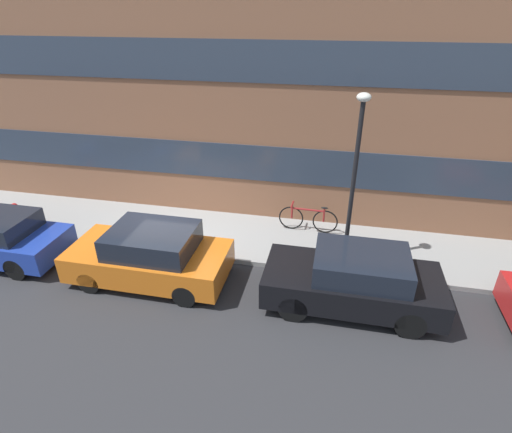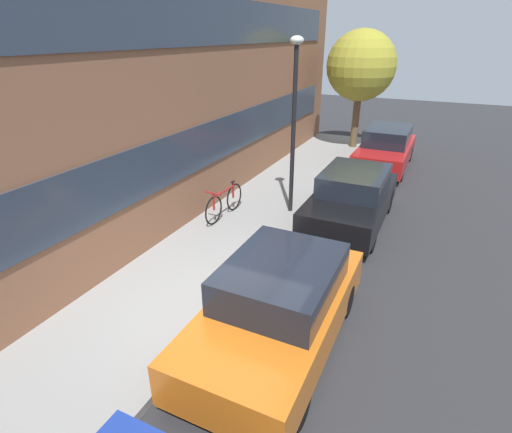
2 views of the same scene
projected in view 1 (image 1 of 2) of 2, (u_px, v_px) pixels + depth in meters
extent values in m
plane|color=#2B2B2D|center=(169.00, 256.00, 11.05)|extent=(56.00, 56.00, 0.00)
cube|color=gray|center=(185.00, 231.00, 12.15)|extent=(28.00, 2.61, 0.13)
cube|color=brown|center=(195.00, 74.00, 11.65)|extent=(28.00, 0.90, 8.73)
cube|color=#2D3847|center=(195.00, 159.00, 12.39)|extent=(25.76, 0.04, 1.10)
cube|color=#2D3847|center=(188.00, 60.00, 11.04)|extent=(25.76, 0.04, 1.10)
cylinder|color=black|center=(16.00, 269.00, 9.99)|extent=(0.60, 0.18, 0.60)
cylinder|color=black|center=(53.00, 240.00, 11.22)|extent=(0.60, 0.18, 0.60)
cube|color=#D16619|center=(149.00, 260.00, 9.89)|extent=(3.89, 1.79, 0.66)
cube|color=black|center=(152.00, 240.00, 9.57)|extent=(2.02, 1.57, 0.55)
cylinder|color=black|center=(89.00, 282.00, 9.53)|extent=(0.56, 0.18, 0.56)
cylinder|color=black|center=(123.00, 247.00, 10.92)|extent=(0.56, 0.18, 0.56)
cylinder|color=black|center=(185.00, 295.00, 9.10)|extent=(0.56, 0.18, 0.56)
cylinder|color=black|center=(207.00, 257.00, 10.48)|extent=(0.56, 0.18, 0.56)
cube|color=black|center=(351.00, 285.00, 8.98)|extent=(3.92, 1.71, 0.65)
cube|color=black|center=(362.00, 264.00, 8.68)|extent=(2.04, 1.51, 0.51)
cylinder|color=black|center=(293.00, 308.00, 8.66)|extent=(0.65, 0.18, 0.65)
cylinder|color=black|center=(301.00, 268.00, 9.98)|extent=(0.65, 0.18, 0.65)
cylinder|color=black|center=(410.00, 324.00, 8.21)|extent=(0.65, 0.18, 0.65)
cylinder|color=black|center=(402.00, 280.00, 9.54)|extent=(0.65, 0.18, 0.65)
cylinder|color=red|center=(19.00, 223.00, 12.41)|extent=(0.30, 0.30, 0.04)
cylinder|color=red|center=(17.00, 215.00, 12.29)|extent=(0.21, 0.21, 0.49)
sphere|color=red|center=(14.00, 207.00, 12.15)|extent=(0.22, 0.22, 0.22)
cylinder|color=red|center=(11.00, 213.00, 12.30)|extent=(0.17, 0.08, 0.08)
cylinder|color=red|center=(22.00, 214.00, 12.23)|extent=(0.17, 0.08, 0.08)
torus|color=black|center=(291.00, 218.00, 11.96)|extent=(0.74, 0.07, 0.74)
torus|color=black|center=(325.00, 222.00, 11.74)|extent=(0.74, 0.07, 0.74)
cylinder|color=maroon|center=(309.00, 210.00, 11.69)|extent=(0.97, 0.09, 0.06)
cylinder|color=maroon|center=(324.00, 215.00, 11.65)|extent=(0.06, 0.06, 0.42)
cylinder|color=maroon|center=(292.00, 212.00, 11.85)|extent=(0.06, 0.06, 0.42)
ellipsoid|color=black|center=(325.00, 208.00, 11.54)|extent=(0.20, 0.09, 0.05)
cylinder|color=maroon|center=(292.00, 204.00, 11.74)|extent=(0.07, 0.44, 0.05)
cylinder|color=black|center=(352.00, 189.00, 9.61)|extent=(0.11, 0.11, 4.15)
ellipsoid|color=silver|center=(364.00, 97.00, 8.59)|extent=(0.32, 0.32, 0.20)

